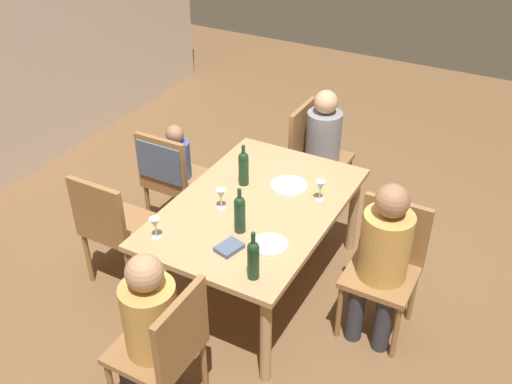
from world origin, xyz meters
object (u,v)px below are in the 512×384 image
object	(u,v)px
chair_far_left	(112,223)
wine_glass_near_left	(320,187)
person_woman_host	(148,323)
dinner_plate_guest_left	(289,186)
person_man_guest	(326,142)
wine_bottle_tall_green	(240,213)
chair_near	(386,259)
chair_left_end	(167,346)
wine_glass_centre	(221,195)
person_child_small	(179,166)
wine_glass_near_right	(155,224)
handbag	(155,237)
chair_far_right	(168,171)
chair_right_end	(313,150)
dining_table	(256,214)
wine_bottle_dark_red	(253,258)
dinner_plate_host	(270,244)
person_man_bearded	(383,254)
wine_bottle_short_olive	(244,167)

from	to	relation	value
chair_far_left	wine_glass_near_left	world-z (taller)	chair_far_left
person_woman_host	dinner_plate_guest_left	distance (m)	1.50
person_man_guest	wine_bottle_tall_green	xyz separation A→B (m)	(-1.49, -0.03, 0.22)
chair_near	wine_bottle_tall_green	world-z (taller)	wine_bottle_tall_green
chair_left_end	wine_glass_centre	distance (m)	1.11
person_woman_host	chair_far_left	bearing A→B (deg)	50.34
person_child_small	wine_glass_near_right	distance (m)	1.17
wine_bottle_tall_green	wine_glass_near_left	bearing A→B (deg)	-28.44
person_woman_host	wine_glass_near_left	xyz separation A→B (m)	(1.44, -0.38, 0.18)
handbag	wine_glass_near_left	bearing A→B (deg)	-78.09
chair_far_right	person_woman_host	world-z (taller)	person_woman_host
chair_right_end	chair_left_end	bearing A→B (deg)	4.21
person_woman_host	wine_bottle_tall_green	world-z (taller)	person_woman_host
chair_left_end	dinner_plate_guest_left	distance (m)	1.50
dining_table	chair_right_end	size ratio (longest dim) A/B	1.75
chair_far_left	chair_near	bearing A→B (deg)	16.37
chair_right_end	wine_glass_centre	size ratio (longest dim) A/B	6.17
chair_right_end	person_man_guest	bearing A→B (deg)	90.00
chair_right_end	wine_glass_near_left	xyz separation A→B (m)	(-0.93, -0.45, 0.29)
wine_bottle_dark_red	wine_glass_near_left	bearing A→B (deg)	-1.39
chair_near	person_woman_host	world-z (taller)	person_woman_host
chair_far_left	wine_bottle_tall_green	distance (m)	1.03
chair_far_right	handbag	xyz separation A→B (m)	(-0.25, -0.00, -0.48)
wine_glass_centre	wine_glass_near_right	distance (m)	0.51
person_woman_host	handbag	world-z (taller)	person_woman_host
chair_far_right	dinner_plate_guest_left	xyz separation A→B (m)	(0.07, -1.01, 0.13)
person_man_guest	dinner_plate_guest_left	bearing A→B (deg)	4.85
wine_glass_near_right	person_man_guest	bearing A→B (deg)	-12.45
dinner_plate_host	handbag	xyz separation A→B (m)	(0.34, 1.20, -0.62)
dining_table	wine_bottle_dark_red	size ratio (longest dim) A/B	5.06
person_woman_host	wine_glass_centre	bearing A→B (deg)	8.67
chair_left_end	chair_right_end	distance (m)	2.37
wine_glass_centre	handbag	bearing A→B (deg)	79.14
person_man_bearded	wine_glass_near_right	bearing A→B (deg)	24.87
wine_bottle_short_olive	wine_glass_near_left	bearing A→B (deg)	-82.86
wine_bottle_tall_green	dinner_plate_guest_left	size ratio (longest dim) A/B	1.19
chair_near	person_child_small	world-z (taller)	person_child_small
dining_table	person_man_bearded	world-z (taller)	person_man_bearded
chair_left_end	wine_bottle_short_olive	xyz separation A→B (m)	(1.37, 0.29, 0.33)
dinner_plate_host	person_child_small	bearing A→B (deg)	58.44
person_woman_host	wine_glass_near_left	world-z (taller)	person_woman_host
chair_left_end	wine_glass_near_right	world-z (taller)	chair_left_end
person_man_guest	wine_glass_centre	xyz separation A→B (m)	(-1.33, 0.21, 0.19)
dinner_plate_guest_left	chair_far_right	bearing A→B (deg)	94.05
wine_glass_near_left	wine_glass_centre	world-z (taller)	same
wine_glass_near_left	dinner_plate_host	xyz separation A→B (m)	(-0.61, 0.07, -0.10)
person_woman_host	wine_glass_near_right	world-z (taller)	person_woman_host
person_child_small	dinner_plate_host	xyz separation A→B (m)	(-0.74, -1.20, 0.17)
chair_left_end	wine_bottle_tall_green	xyz separation A→B (m)	(0.87, 0.04, 0.33)
wine_glass_near_left	chair_right_end	bearing A→B (deg)	25.67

